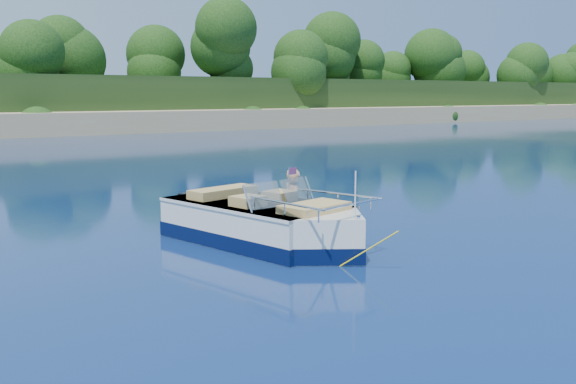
{
  "coord_description": "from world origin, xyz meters",
  "views": [
    {
      "loc": [
        -9.22,
        -7.54,
        2.67
      ],
      "look_at": [
        -2.55,
        2.31,
        0.85
      ],
      "focal_mm": 40.0,
      "sensor_mm": 36.0,
      "label": 1
    }
  ],
  "objects": [
    {
      "name": "boy",
      "position": [
        -1.63,
        3.53,
        0.0
      ],
      "size": [
        0.53,
        0.92,
        1.71
      ],
      "primitive_type": "imported",
      "rotation": [
        0.0,
        -0.17,
        1.41
      ],
      "color": "tan",
      "rests_on": "ground"
    },
    {
      "name": "treeline",
      "position": [
        0.04,
        41.01,
        5.55
      ],
      "size": [
        150.0,
        7.12,
        8.19
      ],
      "color": "#311C10",
      "rests_on": "ground"
    },
    {
      "name": "tow_tube",
      "position": [
        -1.62,
        3.56,
        0.1
      ],
      "size": [
        1.84,
        1.84,
        0.4
      ],
      "rotation": [
        0.0,
        0.0,
        0.26
      ],
      "color": "#FFAD00",
      "rests_on": "ground"
    },
    {
      "name": "motorboat",
      "position": [
        -3.21,
        1.95,
        0.33
      ],
      "size": [
        2.5,
        4.98,
        1.68
      ],
      "rotation": [
        0.0,
        0.0,
        0.22
      ],
      "color": "white",
      "rests_on": "ground"
    },
    {
      "name": "ground",
      "position": [
        0.0,
        0.0,
        0.0
      ],
      "size": [
        160.0,
        160.0,
        0.0
      ],
      "primitive_type": "plane",
      "color": "#0A1B46",
      "rests_on": "ground"
    }
  ]
}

